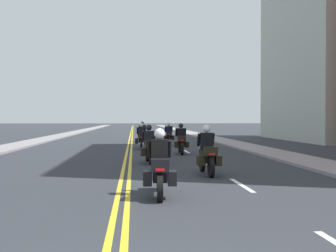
{
  "coord_description": "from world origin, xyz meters",
  "views": [
    {
      "loc": [
        0.26,
        -3.33,
        1.84
      ],
      "look_at": [
        2.19,
        20.01,
        1.45
      ],
      "focal_mm": 44.47,
      "sensor_mm": 36.0,
      "label": 1
    }
  ],
  "objects_px": {
    "motorcycle_1": "(207,155)",
    "motorcycle_0": "(160,169)",
    "motorcycle_3": "(181,142)",
    "motorcycle_6": "(142,134)",
    "motorcycle_4": "(141,138)",
    "motorcycle_5": "(169,135)",
    "motorcycle_2": "(149,147)"
  },
  "relations": [
    {
      "from": "motorcycle_1",
      "to": "motorcycle_0",
      "type": "bearing_deg",
      "value": -117.01
    },
    {
      "from": "motorcycle_1",
      "to": "motorcycle_3",
      "type": "bearing_deg",
      "value": 88.29
    },
    {
      "from": "motorcycle_1",
      "to": "motorcycle_6",
      "type": "relative_size",
      "value": 1.02
    },
    {
      "from": "motorcycle_3",
      "to": "motorcycle_0",
      "type": "bearing_deg",
      "value": -96.52
    },
    {
      "from": "motorcycle_3",
      "to": "motorcycle_4",
      "type": "distance_m",
      "value": 4.48
    },
    {
      "from": "motorcycle_0",
      "to": "motorcycle_1",
      "type": "distance_m",
      "value": 4.14
    },
    {
      "from": "motorcycle_1",
      "to": "motorcycle_4",
      "type": "relative_size",
      "value": 1.01
    },
    {
      "from": "motorcycle_5",
      "to": "motorcycle_1",
      "type": "bearing_deg",
      "value": -88.37
    },
    {
      "from": "motorcycle_2",
      "to": "motorcycle_3",
      "type": "xyz_separation_m",
      "value": [
        1.85,
        4.44,
        -0.01
      ]
    },
    {
      "from": "motorcycle_1",
      "to": "motorcycle_2",
      "type": "xyz_separation_m",
      "value": [
        -1.77,
        3.8,
        -0.0
      ]
    },
    {
      "from": "motorcycle_1",
      "to": "motorcycle_5",
      "type": "relative_size",
      "value": 0.98
    },
    {
      "from": "motorcycle_0",
      "to": "motorcycle_2",
      "type": "height_order",
      "value": "motorcycle_0"
    },
    {
      "from": "motorcycle_1",
      "to": "motorcycle_3",
      "type": "relative_size",
      "value": 0.96
    },
    {
      "from": "motorcycle_2",
      "to": "motorcycle_5",
      "type": "xyz_separation_m",
      "value": [
        1.88,
        12.43,
        0.0
      ]
    },
    {
      "from": "motorcycle_6",
      "to": "motorcycle_1",
      "type": "bearing_deg",
      "value": -87.28
    },
    {
      "from": "motorcycle_0",
      "to": "motorcycle_6",
      "type": "distance_m",
      "value": 23.76
    },
    {
      "from": "motorcycle_3",
      "to": "motorcycle_1",
      "type": "bearing_deg",
      "value": -88.12
    },
    {
      "from": "motorcycle_3",
      "to": "motorcycle_4",
      "type": "xyz_separation_m",
      "value": [
        -2.02,
        4.0,
        0.0
      ]
    },
    {
      "from": "motorcycle_3",
      "to": "motorcycle_2",
      "type": "bearing_deg",
      "value": -110.23
    },
    {
      "from": "motorcycle_3",
      "to": "motorcycle_5",
      "type": "bearing_deg",
      "value": 92.21
    },
    {
      "from": "motorcycle_2",
      "to": "motorcycle_6",
      "type": "height_order",
      "value": "motorcycle_6"
    },
    {
      "from": "motorcycle_2",
      "to": "motorcycle_6",
      "type": "xyz_separation_m",
      "value": [
        0.07,
        16.23,
        -0.0
      ]
    },
    {
      "from": "motorcycle_2",
      "to": "motorcycle_3",
      "type": "height_order",
      "value": "motorcycle_3"
    },
    {
      "from": "motorcycle_0",
      "to": "motorcycle_2",
      "type": "distance_m",
      "value": 7.52
    },
    {
      "from": "motorcycle_2",
      "to": "motorcycle_5",
      "type": "distance_m",
      "value": 12.57
    },
    {
      "from": "motorcycle_1",
      "to": "motorcycle_4",
      "type": "bearing_deg",
      "value": 97.85
    },
    {
      "from": "motorcycle_0",
      "to": "motorcycle_3",
      "type": "xyz_separation_m",
      "value": [
        1.88,
        11.96,
        0.01
      ]
    },
    {
      "from": "motorcycle_1",
      "to": "motorcycle_2",
      "type": "distance_m",
      "value": 4.19
    },
    {
      "from": "motorcycle_0",
      "to": "motorcycle_1",
      "type": "bearing_deg",
      "value": 66.89
    },
    {
      "from": "motorcycle_2",
      "to": "motorcycle_1",
      "type": "bearing_deg",
      "value": -68.33
    },
    {
      "from": "motorcycle_0",
      "to": "motorcycle_4",
      "type": "relative_size",
      "value": 1.0
    },
    {
      "from": "motorcycle_3",
      "to": "motorcycle_4",
      "type": "bearing_deg",
      "value": 119.2
    }
  ]
}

